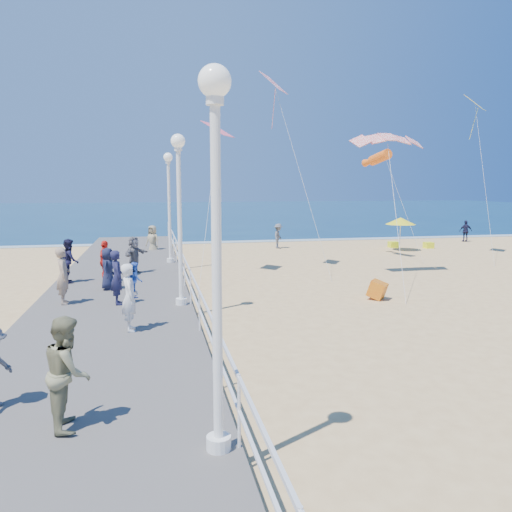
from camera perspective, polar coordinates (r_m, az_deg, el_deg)
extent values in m
plane|color=#E0B875|center=(17.36, 9.52, -5.91)|extent=(160.00, 160.00, 0.00)
cube|color=#0C2F4B|center=(81.02, -7.45, 5.07)|extent=(160.00, 90.00, 0.05)
cube|color=silver|center=(36.93, -2.08, 1.65)|extent=(160.00, 1.20, 0.04)
cube|color=#645F5A|center=(16.22, -16.15, -6.39)|extent=(5.00, 44.00, 0.40)
cube|color=white|center=(15.95, -7.52, -1.79)|extent=(0.05, 42.00, 0.06)
cube|color=white|center=(16.04, -7.49, -3.54)|extent=(0.05, 42.00, 0.04)
cylinder|color=white|center=(7.66, -4.29, -20.50)|extent=(0.36, 0.36, 0.20)
cylinder|color=white|center=(6.86, -4.49, -2.98)|extent=(0.14, 0.14, 4.70)
sphere|color=white|center=(6.86, -4.75, 19.29)|extent=(0.44, 0.44, 0.44)
cylinder|color=white|center=(16.12, -8.52, -5.15)|extent=(0.36, 0.36, 0.20)
cylinder|color=white|center=(15.75, -8.70, 3.20)|extent=(0.14, 0.14, 4.70)
sphere|color=white|center=(15.76, -8.91, 12.85)|extent=(0.44, 0.44, 0.44)
cylinder|color=white|center=(24.96, -9.74, -0.48)|extent=(0.36, 0.36, 0.20)
cylinder|color=white|center=(24.73, -9.87, 4.91)|extent=(0.14, 0.14, 4.70)
sphere|color=white|center=(24.73, -10.02, 11.06)|extent=(0.44, 0.44, 0.44)
imported|color=silver|center=(13.37, -14.23, -4.61)|extent=(0.48, 0.68, 1.77)
imported|color=blue|center=(13.42, -13.63, -2.65)|extent=(0.39, 0.48, 0.94)
imported|color=#1B1B3C|center=(16.44, -15.58, -2.37)|extent=(0.51, 0.69, 1.74)
imported|color=#84815B|center=(8.48, -20.70, -12.28)|extent=(0.75, 0.93, 1.78)
imported|color=red|center=(20.27, -16.88, -0.62)|extent=(0.61, 1.03, 1.64)
imported|color=#181B34|center=(18.86, -16.58, -1.41)|extent=(0.64, 0.84, 1.53)
imported|color=slate|center=(22.09, -13.74, 0.14)|extent=(1.24, 1.49, 1.60)
imported|color=gray|center=(17.02, -21.16, -2.12)|extent=(0.52, 0.72, 1.82)
imported|color=#1B1A39|center=(20.77, -20.53, -0.49)|extent=(0.81, 0.95, 1.71)
imported|color=#56575B|center=(33.21, 2.56, 2.30)|extent=(1.06, 1.23, 1.65)
imported|color=#191A37|center=(40.25, 22.84, 2.65)|extent=(0.99, 0.57, 1.59)
imported|color=gray|center=(30.11, -11.72, 1.72)|extent=(1.06, 1.01, 1.83)
cube|color=red|center=(18.88, 13.69, -3.96)|extent=(0.90, 0.88, 0.74)
cylinder|color=white|center=(33.25, 16.13, 2.13)|extent=(0.05, 0.05, 1.80)
cone|color=yellow|center=(33.17, 16.20, 3.87)|extent=(1.90, 1.90, 0.45)
cube|color=#EDFF1A|center=(34.94, 15.39, 1.27)|extent=(0.55, 0.55, 0.40)
cube|color=#F4FF1A|center=(35.26, 19.11, 1.18)|extent=(0.55, 0.55, 0.40)
cylinder|color=orange|center=(28.85, 13.97, 10.88)|extent=(1.00, 2.62, 1.07)
cube|color=#FF5D7A|center=(23.21, -4.39, 14.24)|extent=(1.62, 1.68, 0.68)
cube|color=#1BACEB|center=(32.09, 23.74, 15.73)|extent=(1.62, 1.61, 0.84)
cube|color=red|center=(24.59, 2.03, 19.17)|extent=(1.56, 1.66, 0.90)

